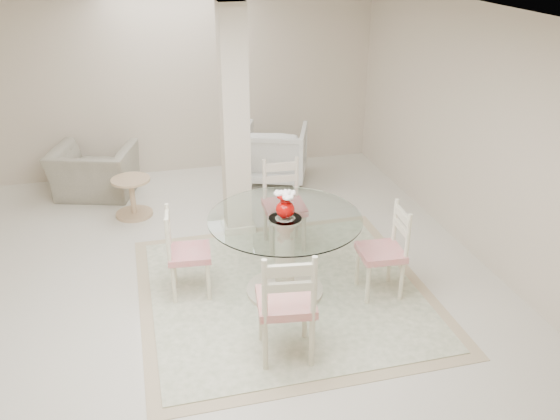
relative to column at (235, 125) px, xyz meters
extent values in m
plane|color=beige|center=(-0.50, -1.30, -1.35)|extent=(7.00, 7.00, 0.00)
cube|color=beige|center=(-0.50, 2.20, 0.00)|extent=(6.00, 0.02, 2.70)
cube|color=beige|center=(2.50, -1.30, 0.00)|extent=(0.02, 7.00, 2.70)
cube|color=white|center=(-0.50, -1.30, 1.35)|extent=(6.00, 7.00, 0.02)
cube|color=beige|center=(0.00, 0.00, 0.00)|extent=(0.30, 0.30, 2.70)
cube|color=tan|center=(0.20, -1.50, -1.35)|extent=(2.92, 2.92, 0.01)
cube|color=#E8E4C5|center=(0.20, -1.50, -1.34)|extent=(2.67, 2.67, 0.01)
cylinder|color=beige|center=(0.20, -1.50, -1.32)|extent=(0.78, 0.78, 0.06)
cylinder|color=beige|center=(0.20, -1.50, -0.90)|extent=(0.20, 0.20, 0.80)
cylinder|color=beige|center=(0.20, -1.50, -0.52)|extent=(0.32, 0.32, 0.03)
cylinder|color=white|center=(0.20, -1.50, -0.49)|extent=(1.49, 1.49, 0.01)
ellipsoid|color=#A90705|center=(0.20, -1.50, -0.40)|extent=(0.18, 0.18, 0.17)
cylinder|color=#A90705|center=(0.20, -1.50, -0.29)|extent=(0.10, 0.10, 0.05)
cylinder|color=#A90705|center=(0.20, -1.50, -0.26)|extent=(0.16, 0.16, 0.02)
ellipsoid|color=white|center=(0.20, -1.50, -0.23)|extent=(0.11, 0.11, 0.05)
ellipsoid|color=white|center=(0.26, -1.48, -0.25)|extent=(0.11, 0.11, 0.05)
ellipsoid|color=white|center=(0.15, -1.47, -0.24)|extent=(0.11, 0.11, 0.05)
ellipsoid|color=white|center=(0.21, -1.56, -0.25)|extent=(0.11, 0.11, 0.05)
cylinder|color=#F1EAC6|center=(0.96, -1.55, -1.13)|extent=(0.04, 0.04, 0.44)
cylinder|color=#F1EAC6|center=(0.94, -1.90, -1.13)|extent=(0.04, 0.04, 0.44)
cylinder|color=#F1EAC6|center=(1.31, -1.58, -1.13)|extent=(0.04, 0.04, 0.44)
cylinder|color=#F1EAC6|center=(1.29, -1.92, -1.13)|extent=(0.04, 0.04, 0.44)
cube|color=red|center=(1.12, -1.74, -0.87)|extent=(0.45, 0.45, 0.07)
cube|color=#F1EAC6|center=(1.32, -1.75, -0.55)|extent=(0.07, 0.39, 0.52)
cylinder|color=beige|center=(0.24, -0.76, -1.11)|extent=(0.05, 0.05, 0.48)
cylinder|color=beige|center=(0.61, -0.78, -1.11)|extent=(0.05, 0.05, 0.48)
cylinder|color=beige|center=(0.26, -0.39, -1.11)|extent=(0.05, 0.05, 0.48)
cylinder|color=beige|center=(0.63, -0.41, -1.11)|extent=(0.05, 0.05, 0.48)
cube|color=red|center=(0.44, -0.58, -0.84)|extent=(0.48, 0.48, 0.07)
cube|color=beige|center=(0.45, -0.38, -0.49)|extent=(0.42, 0.06, 0.56)
cylinder|color=#F0E8C5|center=(-0.56, -1.45, -1.13)|extent=(0.04, 0.04, 0.43)
cylinder|color=#F0E8C5|center=(-0.53, -1.12, -1.13)|extent=(0.04, 0.04, 0.43)
cylinder|color=#F0E8C5|center=(-0.90, -1.42, -1.13)|extent=(0.04, 0.04, 0.43)
cylinder|color=#F0E8C5|center=(-0.87, -1.09, -1.13)|extent=(0.04, 0.04, 0.43)
cube|color=red|center=(-0.72, -1.27, -0.88)|extent=(0.45, 0.45, 0.07)
cube|color=#F0E8C5|center=(-0.91, -1.25, -0.57)|extent=(0.08, 0.38, 0.51)
cylinder|color=beige|center=(0.19, -2.26, -1.10)|extent=(0.05, 0.05, 0.50)
cylinder|color=beige|center=(-0.20, -2.20, -1.10)|extent=(0.05, 0.05, 0.50)
cylinder|color=beige|center=(0.14, -2.65, -1.10)|extent=(0.05, 0.05, 0.50)
cylinder|color=beige|center=(-0.25, -2.59, -1.10)|extent=(0.05, 0.05, 0.50)
cube|color=#B01E12|center=(-0.03, -2.43, -0.81)|extent=(0.54, 0.54, 0.08)
cube|color=beige|center=(-0.06, -2.64, -0.44)|extent=(0.44, 0.11, 0.59)
imported|color=#9D9681|center=(-1.72, 1.53, -1.01)|extent=(1.28, 1.20, 0.69)
imported|color=white|center=(0.83, 1.45, -0.94)|extent=(1.13, 1.15, 0.82)
cylinder|color=tan|center=(-1.23, 0.73, -1.33)|extent=(0.47, 0.47, 0.04)
cylinder|color=tan|center=(-1.23, 0.73, -1.09)|extent=(0.07, 0.07, 0.45)
cylinder|color=tan|center=(-1.23, 0.73, -0.85)|extent=(0.49, 0.49, 0.03)
camera|label=1|loc=(-1.11, -6.44, 2.05)|focal=38.00mm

